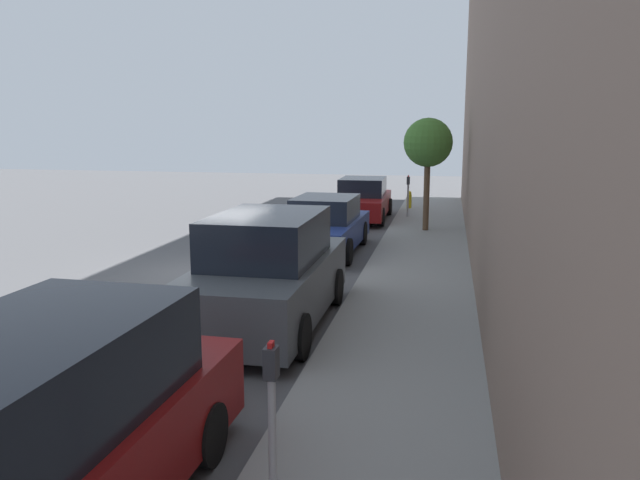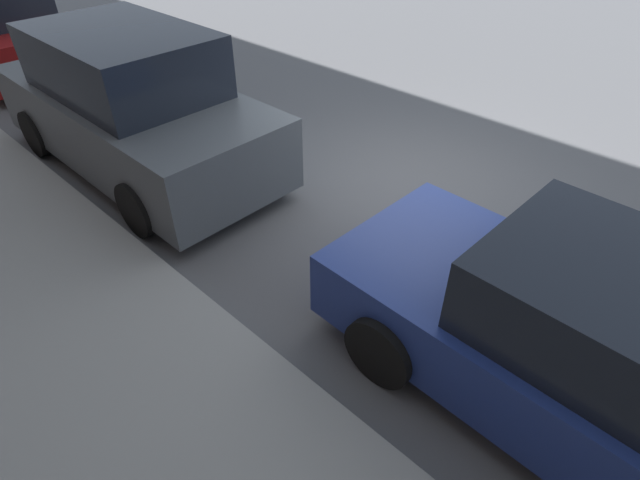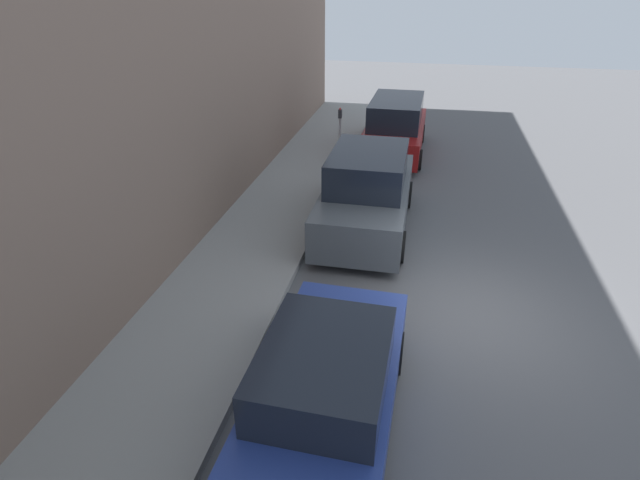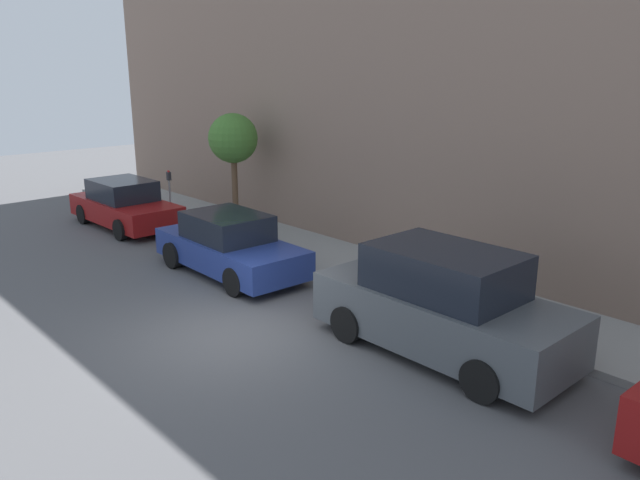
# 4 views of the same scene
# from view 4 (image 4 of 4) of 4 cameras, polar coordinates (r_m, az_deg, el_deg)

# --- Properties ---
(ground_plane) EXTENTS (60.00, 60.00, 0.00)m
(ground_plane) POSITION_cam_4_polar(r_m,az_deg,el_deg) (12.48, -7.91, -8.54)
(ground_plane) COLOR #515154
(sidewalk) EXTENTS (2.48, 32.00, 0.15)m
(sidewalk) POSITION_cam_4_polar(r_m,az_deg,el_deg) (15.41, 6.74, -3.42)
(sidewalk) COLOR gray
(sidewalk) RESTS_ON ground_plane
(building_facade) EXTENTS (2.00, 32.00, 10.81)m
(building_facade) POSITION_cam_4_polar(r_m,az_deg,el_deg) (16.34, 12.75, 16.42)
(building_facade) COLOR #846B5B
(building_facade) RESTS_ON ground_plane
(parked_suv_second) EXTENTS (2.08, 4.81, 1.98)m
(parked_suv_second) POSITION_cam_4_polar(r_m,az_deg,el_deg) (11.48, 11.13, -5.86)
(parked_suv_second) COLOR #4C5156
(parked_suv_second) RESTS_ON ground_plane
(parked_sedan_third) EXTENTS (1.92, 4.54, 1.54)m
(parked_sedan_third) POSITION_cam_4_polar(r_m,az_deg,el_deg) (15.81, -8.28, -0.52)
(parked_sedan_third) COLOR navy
(parked_sedan_third) RESTS_ON ground_plane
(parked_sedan_fourth) EXTENTS (1.92, 4.53, 1.54)m
(parked_sedan_fourth) POSITION_cam_4_polar(r_m,az_deg,el_deg) (21.19, -17.42, 3.06)
(parked_sedan_fourth) COLOR maroon
(parked_sedan_fourth) RESTS_ON ground_plane
(parking_meter_far) EXTENTS (0.11, 0.15, 1.52)m
(parking_meter_far) POSITION_cam_4_polar(r_m,az_deg,el_deg) (21.89, -13.59, 4.67)
(parking_meter_far) COLOR #ADADB2
(parking_meter_far) RESTS_ON sidewalk
(street_tree) EXTENTS (1.53, 1.53, 3.54)m
(street_tree) POSITION_cam_4_polar(r_m,az_deg,el_deg) (19.65, -7.95, 9.10)
(street_tree) COLOR brown
(street_tree) RESTS_ON sidewalk
(fire_hydrant) EXTENTS (0.20, 0.20, 0.69)m
(fire_hydrant) POSITION_cam_4_polar(r_m,az_deg,el_deg) (24.09, -16.55, 4.01)
(fire_hydrant) COLOR gold
(fire_hydrant) RESTS_ON sidewalk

